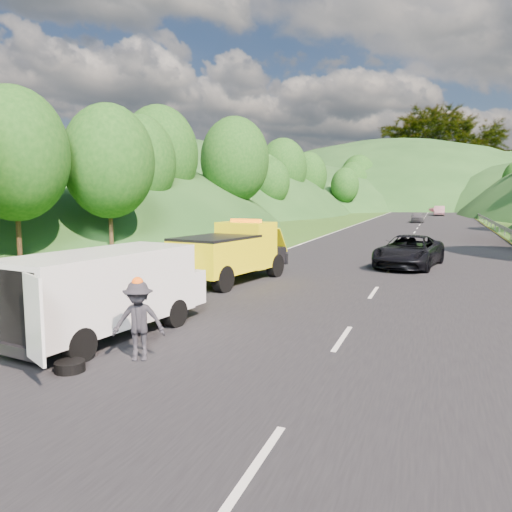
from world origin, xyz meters
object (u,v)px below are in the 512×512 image
at_px(white_van, 107,289).
at_px(spare_tire, 70,372).
at_px(woman, 181,297).
at_px(passing_suv, 409,267).
at_px(worker, 140,361).
at_px(suitcase, 124,286).
at_px(tow_truck, 232,252).
at_px(child, 164,317).

distance_m(white_van, spare_tire, 2.69).
bearing_deg(woman, spare_tire, -162.39).
bearing_deg(woman, passing_suv, -28.75).
distance_m(worker, spare_tire, 1.38).
bearing_deg(worker, woman, 87.65).
distance_m(suitcase, passing_suv, 13.52).
bearing_deg(tow_truck, passing_suv, 56.54).
xyz_separation_m(white_van, child, (0.19, 2.27, -1.19)).
relative_size(white_van, suitcase, 10.83).
relative_size(child, spare_tire, 1.60).
distance_m(woman, suitcase, 2.10).
height_order(child, passing_suv, passing_suv).
bearing_deg(tow_truck, spare_tire, -74.41).
relative_size(tow_truck, suitcase, 10.39).
distance_m(white_van, child, 2.57).
height_order(white_van, worker, white_van).
xyz_separation_m(child, spare_tire, (0.59, -4.54, 0.00)).
xyz_separation_m(white_van, worker, (1.67, -1.23, -1.19)).
bearing_deg(tow_truck, woman, -88.61).
height_order(woman, worker, woman).
height_order(worker, suitcase, worker).
xyz_separation_m(worker, suitcase, (-4.43, 5.81, 0.29)).
height_order(child, worker, worker).
xyz_separation_m(child, worker, (1.48, -3.49, 0.00)).
xyz_separation_m(tow_truck, white_van, (0.20, -8.15, -0.01)).
bearing_deg(woman, child, -155.47).
xyz_separation_m(white_van, woman, (-0.70, 4.92, -1.19)).
bearing_deg(tow_truck, white_van, -78.39).
bearing_deg(worker, passing_suv, 50.97).
height_order(tow_truck, child, tow_truck).
distance_m(child, passing_suv, 13.85).
height_order(tow_truck, suitcase, tow_truck).
relative_size(worker, spare_tire, 2.85).
bearing_deg(suitcase, spare_tire, -62.74).
bearing_deg(worker, tow_truck, 77.81).
bearing_deg(passing_suv, suitcase, -121.64).
bearing_deg(worker, suitcase, 103.82).
xyz_separation_m(tow_truck, spare_tire, (0.98, -10.43, -1.20)).
xyz_separation_m(white_van, spare_tire, (0.78, -2.28, -1.19)).
height_order(woman, suitcase, woman).
relative_size(woman, passing_suv, 0.32).
bearing_deg(white_van, passing_suv, 76.04).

